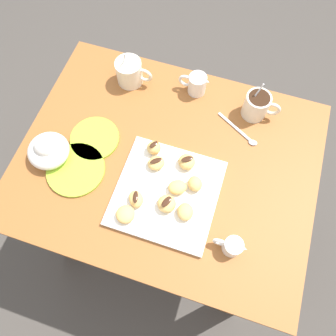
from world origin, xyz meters
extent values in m
plane|color=#423D38|center=(0.00, 0.00, 0.00)|extent=(8.00, 8.00, 0.00)
cube|color=#935628|center=(0.00, 0.00, 0.74)|extent=(0.93, 0.73, 0.04)
cube|color=#935628|center=(-0.40, -0.30, 0.36)|extent=(0.07, 0.07, 0.72)
cube|color=#935628|center=(0.40, -0.30, 0.36)|extent=(0.07, 0.07, 0.72)
cube|color=#935628|center=(-0.40, 0.30, 0.36)|extent=(0.07, 0.07, 0.72)
cube|color=#935628|center=(0.40, 0.30, 0.36)|extent=(0.07, 0.07, 0.72)
cube|color=white|center=(0.03, -0.10, 0.76)|extent=(0.30, 0.30, 0.02)
cylinder|color=silver|center=(-0.22, 0.25, 0.80)|extent=(0.09, 0.09, 0.09)
torus|color=silver|center=(-0.16, 0.25, 0.80)|extent=(0.06, 0.01, 0.06)
cylinder|color=#331E11|center=(-0.22, 0.25, 0.83)|extent=(0.08, 0.08, 0.01)
cylinder|color=silver|center=(-0.24, 0.25, 0.83)|extent=(0.04, 0.02, 0.11)
cylinder|color=silver|center=(0.22, 0.25, 0.80)|extent=(0.08, 0.08, 0.09)
torus|color=silver|center=(0.27, 0.25, 0.80)|extent=(0.06, 0.01, 0.06)
cylinder|color=#331E11|center=(0.22, 0.25, 0.83)|extent=(0.07, 0.07, 0.01)
cylinder|color=silver|center=(0.20, 0.25, 0.83)|extent=(0.03, 0.04, 0.11)
cylinder|color=white|center=(0.01, 0.28, 0.79)|extent=(0.06, 0.06, 0.07)
cone|color=white|center=(0.04, 0.28, 0.82)|extent=(0.02, 0.02, 0.02)
torus|color=white|center=(-0.03, 0.28, 0.79)|extent=(0.05, 0.01, 0.05)
cylinder|color=white|center=(0.01, 0.28, 0.82)|extent=(0.05, 0.05, 0.01)
ellipsoid|color=white|center=(-0.35, -0.10, 0.79)|extent=(0.13, 0.13, 0.07)
sphere|color=silver|center=(-0.35, -0.10, 0.81)|extent=(0.07, 0.07, 0.07)
ellipsoid|color=green|center=(-0.33, -0.10, 0.83)|extent=(0.03, 0.03, 0.01)
cylinder|color=white|center=(0.25, -0.20, 0.78)|extent=(0.05, 0.05, 0.05)
cone|color=white|center=(0.28, -0.20, 0.80)|extent=(0.02, 0.02, 0.02)
torus|color=white|center=(0.22, -0.20, 0.78)|extent=(0.04, 0.01, 0.04)
cylinder|color=#381E11|center=(0.25, -0.20, 0.80)|extent=(0.04, 0.04, 0.01)
cylinder|color=#9EC633|center=(-0.26, -0.12, 0.76)|extent=(0.18, 0.18, 0.01)
cylinder|color=#9EC633|center=(-0.24, 0.00, 0.76)|extent=(0.16, 0.16, 0.01)
cube|color=silver|center=(0.18, 0.18, 0.76)|extent=(0.13, 0.08, 0.00)
ellipsoid|color=silver|center=(0.24, 0.14, 0.76)|extent=(0.03, 0.02, 0.01)
ellipsoid|color=#E5B260|center=(0.06, 0.00, 0.79)|extent=(0.07, 0.07, 0.04)
ellipsoid|color=#381E11|center=(0.06, 0.00, 0.81)|extent=(0.04, 0.04, 0.00)
ellipsoid|color=#E5B260|center=(-0.04, -0.16, 0.78)|extent=(0.06, 0.07, 0.03)
ellipsoid|color=#381E11|center=(-0.04, -0.16, 0.80)|extent=(0.02, 0.04, 0.00)
ellipsoid|color=#E5B260|center=(0.10, -0.15, 0.79)|extent=(0.06, 0.06, 0.03)
ellipsoid|color=#E5B260|center=(0.05, -0.14, 0.79)|extent=(0.07, 0.07, 0.04)
ellipsoid|color=#381E11|center=(0.05, -0.14, 0.81)|extent=(0.03, 0.04, 0.00)
ellipsoid|color=#E5B260|center=(0.11, -0.06, 0.79)|extent=(0.06, 0.06, 0.04)
ellipsoid|color=#E5B260|center=(-0.02, -0.03, 0.78)|extent=(0.07, 0.07, 0.03)
ellipsoid|color=#381E11|center=(-0.02, -0.03, 0.80)|extent=(0.04, 0.04, 0.00)
ellipsoid|color=#E5B260|center=(-0.05, 0.01, 0.79)|extent=(0.04, 0.04, 0.04)
ellipsoid|color=#381E11|center=(-0.05, 0.01, 0.81)|extent=(0.03, 0.03, 0.00)
ellipsoid|color=#E5B260|center=(0.06, -0.09, 0.78)|extent=(0.07, 0.07, 0.03)
ellipsoid|color=#E5B260|center=(-0.06, -0.21, 0.78)|extent=(0.06, 0.06, 0.03)
camera|label=1|loc=(0.13, -0.40, 1.67)|focal=34.64mm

